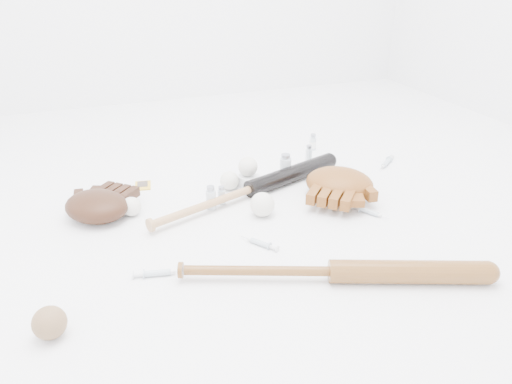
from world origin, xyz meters
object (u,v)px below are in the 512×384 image
object	(u,v)px
bat_wood	(333,271)
pedestal	(248,180)
bat_dark	(251,189)
glove_dark	(97,206)

from	to	relation	value
bat_wood	pedestal	distance (m)	0.65
bat_dark	glove_dark	size ratio (longest dim) A/B	3.38
bat_dark	pedestal	size ratio (longest dim) A/B	11.87
bat_dark	bat_wood	size ratio (longest dim) A/B	1.00
bat_wood	pedestal	xyz separation A→B (m)	(-0.00, 0.65, -0.01)
pedestal	bat_wood	bearing A→B (deg)	-89.68
bat_dark	glove_dark	distance (m)	0.53
glove_dark	pedestal	bearing A→B (deg)	49.36
bat_wood	pedestal	world-z (taller)	bat_wood
bat_dark	pedestal	bearing A→B (deg)	56.84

